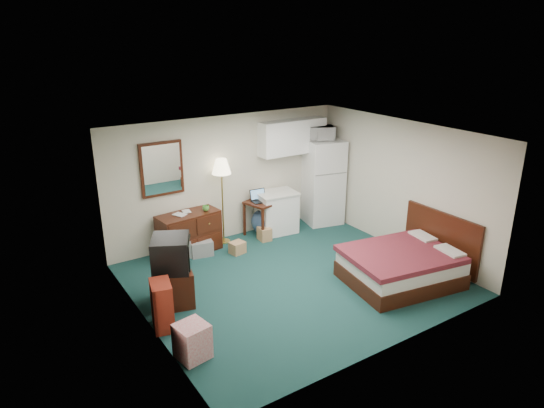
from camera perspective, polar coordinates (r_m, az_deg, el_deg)
floor at (r=8.38m, az=2.35°, el=-8.88°), size 5.00×4.50×0.01m
ceiling at (r=7.51m, az=2.62°, el=8.12°), size 5.00×4.50×0.01m
walls at (r=7.86m, az=2.48°, el=-0.85°), size 5.01×4.51×2.50m
mirror at (r=9.02m, az=-12.85°, el=4.06°), size 0.80×0.06×1.00m
upper_cabinets at (r=10.10m, az=2.44°, el=7.92°), size 1.50×0.35×0.70m
headboard at (r=9.04m, az=19.26°, el=-3.94°), size 0.06×1.56×1.00m
dresser at (r=9.34m, az=-9.73°, el=-3.35°), size 1.21×0.65×0.79m
floor_lamp at (r=9.53m, az=-5.84°, el=0.29°), size 0.41×0.41×1.71m
desk at (r=9.99m, az=-1.16°, el=-1.68°), size 0.71×0.71×0.73m
exercise_ball at (r=10.07m, az=-0.91°, el=-2.06°), size 0.66×0.66×0.55m
kitchen_counter at (r=10.13m, az=0.55°, el=-1.05°), size 0.83×0.67×0.84m
fridge at (r=10.61m, az=5.97°, el=2.66°), size 0.90×0.90×1.84m
bed at (r=8.45m, az=14.89°, el=-7.16°), size 1.97×1.65×0.57m
tv_stand at (r=7.74m, az=-11.58°, el=-9.44°), size 0.71×0.75×0.57m
suitcase at (r=7.14m, az=-12.81°, el=-11.57°), size 0.37×0.49×0.71m
retail_box at (r=6.56m, az=-9.37°, el=-15.62°), size 0.44×0.44×0.48m
file_bin at (r=9.28m, az=-8.33°, el=-5.12°), size 0.46×0.38×0.29m
cardboard_box_a at (r=9.29m, az=-4.10°, el=-5.14°), size 0.31×0.27×0.23m
cardboard_box_b at (r=9.83m, az=-0.90°, el=-3.53°), size 0.25×0.28×0.26m
laptop at (r=9.81m, az=-1.39°, el=0.92°), size 0.36×0.30×0.23m
crt_tv at (r=7.51m, az=-11.81°, el=-5.73°), size 0.78×0.80×0.52m
microwave at (r=10.31m, az=5.79°, el=8.49°), size 0.61×0.48×0.36m
book_a at (r=9.03m, az=-11.22°, el=-0.77°), size 0.16×0.09×0.23m
book_b at (r=9.21m, az=-10.52°, el=-0.41°), size 0.15×0.04×0.20m
mug at (r=9.24m, az=-7.80°, el=-0.42°), size 0.15×0.13×0.13m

